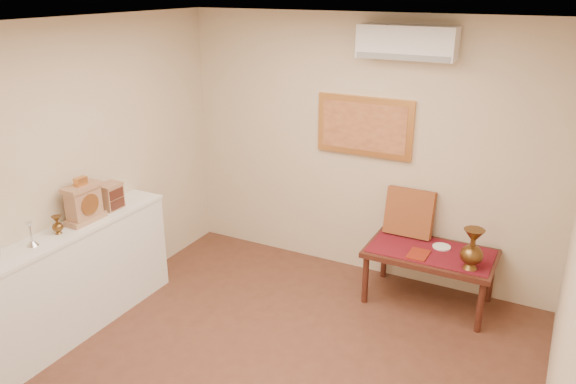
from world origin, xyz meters
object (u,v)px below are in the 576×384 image
Objects in this scene: display_ledge at (77,279)px; mantel_clock at (84,203)px; brass_urn_tall at (473,245)px; wooden_chest at (111,196)px; low_table at (430,257)px.

display_ledge is 4.93× the size of mantel_clock.
wooden_chest is (-3.08, -1.17, 0.31)m from brass_urn_tall.
mantel_clock is 1.68× the size of wooden_chest.
brass_urn_tall is 3.31m from wooden_chest.
wooden_chest is at bearing 90.77° from display_ledge.
brass_urn_tall is 0.23× the size of display_ledge.
display_ledge reaches higher than low_table.
brass_urn_tall is 3.52m from display_ledge.
display_ledge is at bearing -91.09° from mantel_clock.
brass_urn_tall is 0.38× the size of low_table.
wooden_chest reaches higher than display_ledge.
wooden_chest reaches higher than low_table.
wooden_chest is 3.07m from low_table.
low_table is (2.68, 1.36, -0.62)m from wooden_chest.
mantel_clock is at bearing 88.91° from display_ledge.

